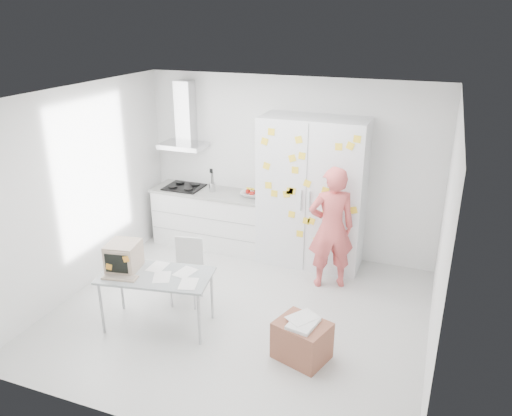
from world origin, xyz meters
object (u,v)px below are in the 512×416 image
(desk, at_px, (135,265))
(chair, at_px, (187,267))
(cardboard_box, at_px, (302,340))
(person, at_px, (331,228))

(desk, xyz_separation_m, chair, (0.31, 0.67, -0.30))
(chair, height_order, cardboard_box, chair)
(person, xyz_separation_m, chair, (-1.63, -1.02, -0.38))
(desk, bearing_deg, chair, 54.72)
(cardboard_box, bearing_deg, person, 93.01)
(cardboard_box, bearing_deg, chair, 159.80)
(desk, xyz_separation_m, cardboard_box, (2.03, 0.03, -0.55))
(chair, relative_size, cardboard_box, 1.29)
(chair, bearing_deg, desk, -125.03)
(person, height_order, desk, person)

